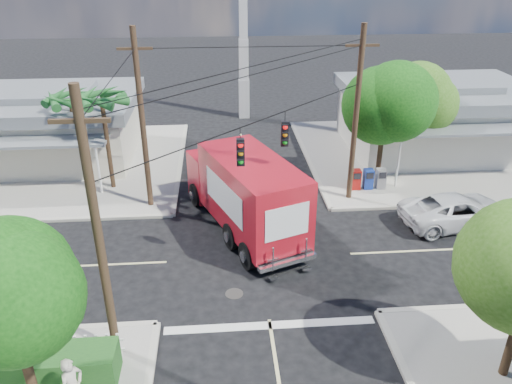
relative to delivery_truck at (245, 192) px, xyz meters
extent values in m
plane|color=black|center=(0.48, -2.55, -1.93)|extent=(120.00, 120.00, 0.00)
cube|color=#A49F94|center=(11.48, 8.45, -1.86)|extent=(14.00, 14.00, 0.14)
cube|color=#B8B2A3|center=(4.48, 8.45, -1.86)|extent=(0.25, 14.00, 0.14)
cube|color=#B8B2A3|center=(11.48, 1.45, -1.86)|extent=(14.00, 0.25, 0.14)
cube|color=#A49F94|center=(-10.52, 8.45, -1.86)|extent=(14.00, 14.00, 0.14)
cube|color=#B8B2A3|center=(-3.52, 8.45, -1.86)|extent=(0.25, 14.00, 0.14)
cube|color=#B8B2A3|center=(-10.52, 1.45, -1.86)|extent=(14.00, 0.25, 0.14)
cube|color=beige|center=(0.48, 7.45, -1.92)|extent=(0.12, 12.00, 0.01)
cube|color=beige|center=(10.48, -2.55, -1.92)|extent=(12.00, 0.12, 0.01)
cube|color=beige|center=(-9.52, -2.55, -1.92)|extent=(12.00, 0.12, 0.01)
cube|color=silver|center=(0.48, -6.85, -1.92)|extent=(7.50, 0.40, 0.01)
cube|color=silver|center=(12.98, 9.45, -0.09)|extent=(11.00, 8.00, 3.40)
cube|color=gray|center=(12.98, 9.45, 1.96)|extent=(11.80, 8.80, 0.70)
cube|color=gray|center=(12.98, 9.45, 2.46)|extent=(6.05, 4.40, 0.50)
cube|color=gray|center=(12.98, 4.55, 1.11)|extent=(9.90, 1.80, 0.15)
cylinder|color=silver|center=(8.58, 3.75, -0.34)|extent=(0.12, 0.12, 2.90)
cube|color=beige|center=(-11.52, 9.95, -0.19)|extent=(10.00, 8.00, 3.20)
cube|color=gray|center=(-11.52, 9.95, 1.76)|extent=(10.80, 8.80, 0.70)
cube|color=gray|center=(-11.52, 9.95, 2.26)|extent=(5.50, 4.40, 0.50)
cube|color=gray|center=(-11.52, 5.05, 0.91)|extent=(9.00, 1.80, 0.15)
cylinder|color=silver|center=(-7.52, 4.25, -0.44)|extent=(0.12, 0.12, 2.70)
cube|color=silver|center=(0.98, 17.45, -0.43)|extent=(0.80, 0.80, 3.00)
cube|color=silver|center=(0.98, 17.45, 2.57)|extent=(0.70, 0.70, 3.00)
cube|color=silver|center=(0.98, 17.45, 5.57)|extent=(0.60, 0.60, 3.00)
cylinder|color=#422D1C|center=(-6.52, -10.05, 0.07)|extent=(0.28, 0.28, 3.71)
sphere|color=#0E450E|center=(-6.52, -10.05, 2.39)|extent=(3.71, 3.71, 3.71)
sphere|color=#0E450E|center=(-6.17, -10.35, 2.27)|extent=(3.25, 3.25, 3.25)
cylinder|color=#422D1C|center=(7.68, 4.25, 0.26)|extent=(0.28, 0.28, 4.10)
sphere|color=#0E450E|center=(7.68, 4.25, 2.82)|extent=(4.10, 4.10, 4.10)
sphere|color=#0E450E|center=(7.28, 4.45, 3.07)|extent=(3.33, 3.33, 3.33)
sphere|color=#0E450E|center=(8.03, 3.95, 2.69)|extent=(3.58, 3.58, 3.58)
cylinder|color=#422D1C|center=(10.28, 6.45, 0.00)|extent=(0.28, 0.28, 3.58)
sphere|color=#2F6213|center=(10.28, 6.45, 2.24)|extent=(3.58, 3.58, 3.58)
sphere|color=#2F6213|center=(9.88, 6.65, 2.47)|extent=(2.91, 2.91, 2.91)
sphere|color=#2F6213|center=(10.63, 6.15, 2.13)|extent=(3.14, 3.14, 3.14)
cylinder|color=#422D1C|center=(-7.02, 4.95, 0.71)|extent=(0.24, 0.24, 5.00)
cone|color=#206327|center=(-6.12, 4.95, 3.31)|extent=(0.50, 2.06, 0.98)
cone|color=#206327|center=(-6.46, 5.66, 3.31)|extent=(1.92, 1.68, 0.98)
cone|color=#206327|center=(-7.22, 5.83, 3.31)|extent=(2.12, 0.95, 0.98)
cone|color=#206327|center=(-7.83, 5.34, 3.31)|extent=(1.34, 2.07, 0.98)
cone|color=#206327|center=(-7.83, 4.56, 3.31)|extent=(1.34, 2.07, 0.98)
cone|color=#206327|center=(-7.22, 4.08, 3.31)|extent=(2.12, 0.95, 0.98)
cone|color=#206327|center=(-6.46, 4.25, 3.31)|extent=(1.92, 1.68, 0.98)
cylinder|color=#422D1C|center=(-9.02, 6.45, 0.51)|extent=(0.24, 0.24, 4.60)
cone|color=#206327|center=(-8.12, 6.45, 2.91)|extent=(0.50, 2.06, 0.98)
cone|color=#206327|center=(-8.46, 7.16, 2.91)|extent=(1.92, 1.68, 0.98)
cone|color=#206327|center=(-9.22, 7.33, 2.91)|extent=(2.12, 0.95, 0.98)
cone|color=#206327|center=(-9.83, 6.84, 2.91)|extent=(1.34, 2.07, 0.98)
cone|color=#206327|center=(-9.83, 6.06, 2.91)|extent=(1.34, 2.07, 0.98)
cone|color=#206327|center=(-9.22, 5.58, 2.91)|extent=(2.12, 0.95, 0.98)
cone|color=#206327|center=(-8.46, 5.75, 2.91)|extent=(1.92, 1.68, 0.98)
cylinder|color=#473321|center=(-4.72, -7.75, 2.57)|extent=(0.28, 0.28, 9.00)
cube|color=#473321|center=(-4.72, -7.75, 6.07)|extent=(1.60, 0.12, 0.12)
cylinder|color=#473321|center=(5.68, 2.65, 2.57)|extent=(0.28, 0.28, 9.00)
cube|color=#473321|center=(5.68, 2.65, 6.07)|extent=(1.60, 0.12, 0.12)
cylinder|color=#473321|center=(-4.72, 2.65, 2.57)|extent=(0.28, 0.28, 9.00)
cube|color=#473321|center=(-4.72, 2.65, 6.07)|extent=(1.60, 0.12, 0.12)
cylinder|color=black|center=(0.48, -2.55, 4.27)|extent=(10.43, 10.43, 0.04)
cube|color=black|center=(-0.32, -3.35, 3.32)|extent=(0.30, 0.24, 1.05)
sphere|color=red|center=(-0.32, -3.49, 3.65)|extent=(0.20, 0.20, 0.20)
cube|color=black|center=(1.58, -1.45, 3.32)|extent=(0.30, 0.24, 1.05)
sphere|color=red|center=(1.58, -1.59, 3.65)|extent=(0.20, 0.20, 0.20)
cube|color=silver|center=(-7.32, -8.15, -1.44)|extent=(5.94, 0.05, 0.08)
cube|color=silver|center=(-7.32, -8.15, -1.04)|extent=(5.94, 0.05, 0.08)
cube|color=silver|center=(-4.52, -8.15, -1.29)|extent=(0.09, 0.06, 1.00)
cube|color=#1D491C|center=(-7.52, -8.95, -1.24)|extent=(6.20, 1.20, 1.10)
cube|color=#AD120F|center=(6.28, 3.65, -1.24)|extent=(0.50, 0.50, 1.10)
cube|color=navy|center=(6.98, 3.65, -1.24)|extent=(0.50, 0.50, 1.10)
cube|color=slate|center=(7.68, 3.65, -1.24)|extent=(0.50, 0.50, 1.10)
cube|color=black|center=(-0.06, 0.16, -1.33)|extent=(5.42, 8.79, 0.27)
cube|color=#B41320|center=(-1.27, 3.24, -0.46)|extent=(3.10, 2.67, 2.39)
cube|color=black|center=(-1.55, 3.95, -0.03)|extent=(2.22, 1.09, 1.03)
cube|color=silver|center=(-1.63, 4.15, -1.22)|extent=(2.37, 1.03, 0.38)
cube|color=#B41320|center=(0.29, -0.75, 0.30)|extent=(4.83, 6.85, 3.15)
cube|color=white|center=(1.58, -0.25, 0.46)|extent=(1.45, 3.65, 1.41)
cube|color=white|center=(-0.99, -1.25, 0.46)|extent=(1.45, 3.65, 1.41)
cube|color=white|center=(1.45, -3.70, 0.46)|extent=(1.83, 0.73, 1.41)
cube|color=silver|center=(1.50, -3.83, -1.33)|extent=(2.52, 1.21, 0.20)
cube|color=silver|center=(0.85, -4.24, -0.90)|extent=(0.48, 0.24, 1.09)
cube|color=silver|center=(2.26, -3.68, -0.90)|extent=(0.48, 0.24, 1.09)
cylinder|color=black|center=(-2.38, 2.63, -1.33)|extent=(0.76, 1.24, 1.19)
cylinder|color=black|center=(-0.05, 3.55, -1.33)|extent=(0.76, 1.24, 1.19)
cylinder|color=black|center=(-0.07, -3.23, -1.33)|extent=(0.76, 1.24, 1.19)
cylinder|color=black|center=(2.25, -2.31, -1.33)|extent=(0.76, 1.24, 1.19)
imported|color=silver|center=(10.17, -0.37, -1.17)|extent=(5.72, 3.22, 1.51)
camera|label=1|loc=(-1.12, -20.57, 10.14)|focal=35.00mm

